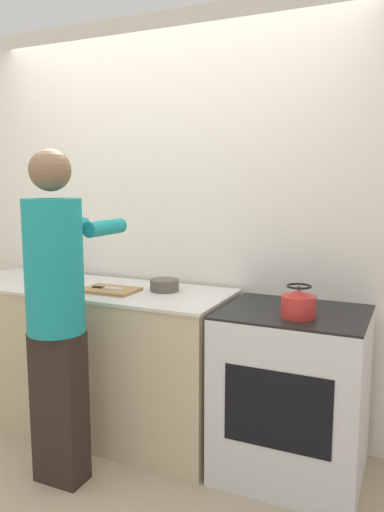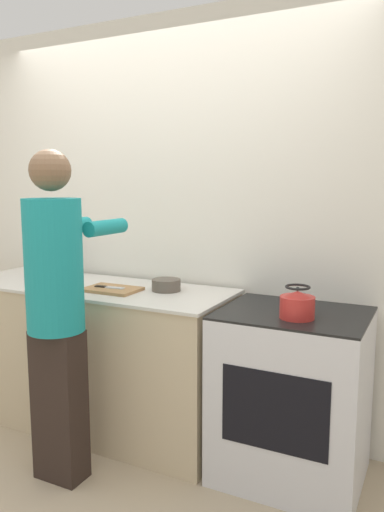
{
  "view_description": "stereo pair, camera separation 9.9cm",
  "coord_description": "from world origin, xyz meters",
  "px_view_note": "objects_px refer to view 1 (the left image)",
  "views": [
    {
      "loc": [
        1.47,
        -2.2,
        1.57
      ],
      "look_at": [
        0.37,
        0.22,
        1.17
      ],
      "focal_mm": 35.0,
      "sensor_mm": 36.0,
      "label": 1
    },
    {
      "loc": [
        1.56,
        -2.15,
        1.57
      ],
      "look_at": [
        0.37,
        0.22,
        1.17
      ],
      "focal_mm": 35.0,
      "sensor_mm": 36.0,
      "label": 2
    }
  ],
  "objects_px": {
    "person": "(57,304)",
    "bowl_prep": "(164,285)",
    "oven": "(292,394)",
    "kettle": "(298,304)",
    "knife": "(107,288)",
    "canister_jar": "(48,266)",
    "cutting_board": "(110,290)"
  },
  "relations": [
    {
      "from": "person",
      "to": "bowl_prep",
      "type": "distance_m",
      "value": 0.69
    },
    {
      "from": "oven",
      "to": "kettle",
      "type": "relative_size",
      "value": 5.29
    },
    {
      "from": "oven",
      "to": "knife",
      "type": "distance_m",
      "value": 1.21
    },
    {
      "from": "person",
      "to": "bowl_prep",
      "type": "height_order",
      "value": "person"
    },
    {
      "from": "person",
      "to": "bowl_prep",
      "type": "relative_size",
      "value": 9.98
    },
    {
      "from": "bowl_prep",
      "to": "kettle",
      "type": "bearing_deg",
      "value": -12.68
    },
    {
      "from": "person",
      "to": "knife",
      "type": "distance_m",
      "value": 0.48
    },
    {
      "from": "knife",
      "to": "kettle",
      "type": "height_order",
      "value": "kettle"
    },
    {
      "from": "oven",
      "to": "knife",
      "type": "relative_size",
      "value": 4.64
    },
    {
      "from": "bowl_prep",
      "to": "canister_jar",
      "type": "distance_m",
      "value": 0.9
    },
    {
      "from": "knife",
      "to": "canister_jar",
      "type": "xyz_separation_m",
      "value": [
        -0.59,
        0.19,
        0.06
      ]
    },
    {
      "from": "person",
      "to": "oven",
      "type": "bearing_deg",
      "value": 27.01
    },
    {
      "from": "knife",
      "to": "kettle",
      "type": "bearing_deg",
      "value": -7.24
    },
    {
      "from": "canister_jar",
      "to": "bowl_prep",
      "type": "bearing_deg",
      "value": -2.14
    },
    {
      "from": "knife",
      "to": "kettle",
      "type": "xyz_separation_m",
      "value": [
        1.15,
        -0.04,
        0.03
      ]
    },
    {
      "from": "kettle",
      "to": "canister_jar",
      "type": "relative_size",
      "value": 1.04
    },
    {
      "from": "bowl_prep",
      "to": "oven",
      "type": "bearing_deg",
      "value": -5.76
    },
    {
      "from": "cutting_board",
      "to": "kettle",
      "type": "bearing_deg",
      "value": -2.05
    },
    {
      "from": "person",
      "to": "kettle",
      "type": "xyz_separation_m",
      "value": [
        1.13,
        0.44,
        0.02
      ]
    },
    {
      "from": "bowl_prep",
      "to": "canister_jar",
      "type": "bearing_deg",
      "value": 177.86
    },
    {
      "from": "person",
      "to": "kettle",
      "type": "relative_size",
      "value": 10.1
    },
    {
      "from": "kettle",
      "to": "bowl_prep",
      "type": "bearing_deg",
      "value": 167.32
    },
    {
      "from": "cutting_board",
      "to": "kettle",
      "type": "xyz_separation_m",
      "value": [
        1.13,
        -0.04,
        0.04
      ]
    },
    {
      "from": "kettle",
      "to": "canister_jar",
      "type": "xyz_separation_m",
      "value": [
        -1.75,
        0.22,
        0.03
      ]
    },
    {
      "from": "kettle",
      "to": "bowl_prep",
      "type": "distance_m",
      "value": 0.87
    },
    {
      "from": "knife",
      "to": "bowl_prep",
      "type": "distance_m",
      "value": 0.34
    },
    {
      "from": "person",
      "to": "cutting_board",
      "type": "xyz_separation_m",
      "value": [
        -0.01,
        0.48,
        -0.02
      ]
    },
    {
      "from": "kettle",
      "to": "cutting_board",
      "type": "bearing_deg",
      "value": 177.95
    },
    {
      "from": "canister_jar",
      "to": "cutting_board",
      "type": "bearing_deg",
      "value": -16.6
    },
    {
      "from": "oven",
      "to": "bowl_prep",
      "type": "height_order",
      "value": "bowl_prep"
    },
    {
      "from": "bowl_prep",
      "to": "knife",
      "type": "bearing_deg",
      "value": -153.48
    },
    {
      "from": "knife",
      "to": "bowl_prep",
      "type": "height_order",
      "value": "bowl_prep"
    }
  ]
}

